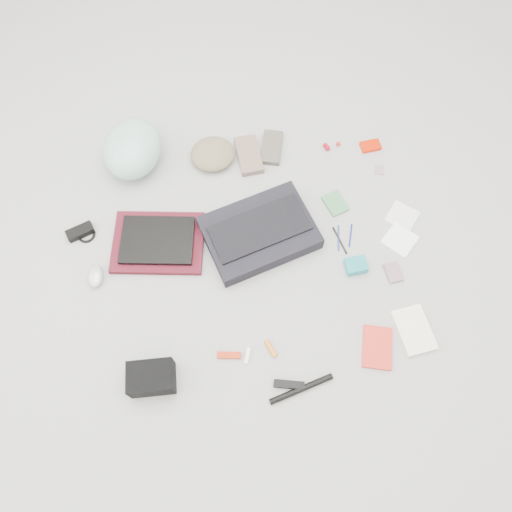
{
  "coord_description": "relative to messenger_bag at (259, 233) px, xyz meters",
  "views": [
    {
      "loc": [
        -0.12,
        -0.89,
        2.05
      ],
      "look_at": [
        0.0,
        0.0,
        0.05
      ],
      "focal_mm": 35.0,
      "sensor_mm": 36.0,
      "label": 1
    }
  ],
  "objects": [
    {
      "name": "card_deck",
      "position": [
        0.56,
        -0.26,
        -0.03
      ],
      "size": [
        0.07,
        0.1,
        0.02
      ],
      "primitive_type": "cube",
      "rotation": [
        0.0,
        0.0,
        0.1
      ],
      "color": "gray",
      "rests_on": "ground_plane"
    },
    {
      "name": "accordion_wallet",
      "position": [
        0.4,
        -0.21,
        -0.02
      ],
      "size": [
        0.1,
        0.08,
        0.05
      ],
      "primitive_type": "cube",
      "rotation": [
        0.0,
        0.0,
        0.08
      ],
      "color": "teal",
      "rests_on": "ground_plane"
    },
    {
      "name": "u_lock",
      "position": [
        0.03,
        -0.68,
        -0.03
      ],
      "size": [
        0.13,
        0.06,
        0.02
      ],
      "primitive_type": "cube",
      "rotation": [
        0.0,
        0.0,
        -0.23
      ],
      "color": "black",
      "rests_on": "ground_plane"
    },
    {
      "name": "book_red",
      "position": [
        0.41,
        -0.58,
        -0.03
      ],
      "size": [
        0.16,
        0.2,
        0.02
      ],
      "primitive_type": "cube",
      "rotation": [
        0.0,
        0.0,
        -0.27
      ],
      "color": "red",
      "rests_on": "ground_plane"
    },
    {
      "name": "altoids_tin",
      "position": [
        0.62,
        0.42,
        -0.03
      ],
      "size": [
        0.1,
        0.07,
        0.02
      ],
      "primitive_type": "cube",
      "rotation": [
        0.0,
        0.0,
        0.1
      ],
      "color": "red",
      "rests_on": "ground_plane"
    },
    {
      "name": "toiletry_tube_orange",
      "position": [
        -0.03,
        -0.52,
        -0.03
      ],
      "size": [
        0.05,
        0.08,
        0.02
      ],
      "primitive_type": "cylinder",
      "rotation": [
        1.57,
        0.0,
        0.38
      ],
      "color": "#C86F20",
      "rests_on": "ground_plane"
    },
    {
      "name": "stamp_sheet",
      "position": [
        0.63,
        0.28,
        -0.04
      ],
      "size": [
        0.06,
        0.07,
        0.0
      ],
      "primitive_type": "cube",
      "rotation": [
        0.0,
        0.0,
        -0.26
      ],
      "color": "gray",
      "rests_on": "ground_plane"
    },
    {
      "name": "ground_plane",
      "position": [
        -0.03,
        -0.12,
        -0.04
      ],
      "size": [
        4.0,
        4.0,
        0.0
      ],
      "primitive_type": "plane",
      "color": "gray"
    },
    {
      "name": "pen_black",
      "position": [
        0.36,
        -0.07,
        -0.04
      ],
      "size": [
        0.04,
        0.14,
        0.01
      ],
      "primitive_type": "cylinder",
      "rotation": [
        1.57,
        0.0,
        0.24
      ],
      "color": "black",
      "rests_on": "ground_plane"
    },
    {
      "name": "mouse",
      "position": [
        -0.74,
        -0.1,
        -0.02
      ],
      "size": [
        0.07,
        0.11,
        0.04
      ],
      "primitive_type": "ellipsoid",
      "rotation": [
        0.0,
        0.0,
        -0.05
      ],
      "color": "#ACACAC",
      "rests_on": "ground_plane"
    },
    {
      "name": "cable_coil",
      "position": [
        -0.79,
        0.11,
        -0.03
      ],
      "size": [
        0.09,
        0.09,
        0.01
      ],
      "primitive_type": "torus",
      "rotation": [
        0.0,
        0.0,
        -0.16
      ],
      "color": "black",
      "rests_on": "ground_plane"
    },
    {
      "name": "bike_helmet",
      "position": [
        -0.54,
        0.49,
        0.06
      ],
      "size": [
        0.36,
        0.4,
        0.2
      ],
      "primitive_type": "ellipsoid",
      "rotation": [
        0.0,
        0.0,
        -0.29
      ],
      "color": "#99CCC1",
      "rests_on": "ground_plane"
    },
    {
      "name": "mitten_right",
      "position": [
        0.13,
        0.47,
        -0.03
      ],
      "size": [
        0.14,
        0.21,
        0.03
      ],
      "primitive_type": "cube",
      "rotation": [
        0.0,
        0.0,
        -0.26
      ],
      "color": "#554F46",
      "rests_on": "ground_plane"
    },
    {
      "name": "napkin_top",
      "position": [
        0.68,
        0.01,
        -0.04
      ],
      "size": [
        0.18,
        0.18,
        0.01
      ],
      "primitive_type": "cube",
      "rotation": [
        0.0,
        0.0,
        0.87
      ],
      "color": "silver",
      "rests_on": "ground_plane"
    },
    {
      "name": "napkin_bottom",
      "position": [
        0.63,
        -0.1,
        -0.04
      ],
      "size": [
        0.18,
        0.18,
        0.01
      ],
      "primitive_type": "cube",
      "rotation": [
        0.0,
        0.0,
        0.77
      ],
      "color": "white",
      "rests_on": "ground_plane"
    },
    {
      "name": "toiletry_tube_white",
      "position": [
        -0.13,
        -0.54,
        -0.03
      ],
      "size": [
        0.04,
        0.07,
        0.02
      ],
      "primitive_type": "cylinder",
      "rotation": [
        1.57,
        0.0,
        -0.33
      ],
      "color": "white",
      "rests_on": "ground_plane"
    },
    {
      "name": "pen_blue",
      "position": [
        0.36,
        -0.06,
        -0.04
      ],
      "size": [
        0.03,
        0.13,
        0.01
      ],
      "primitive_type": "cylinder",
      "rotation": [
        1.57,
        0.0,
        -0.2
      ],
      "color": "navy",
      "rests_on": "ground_plane"
    },
    {
      "name": "mitten_left",
      "position": [
        0.01,
        0.44,
        -0.02
      ],
      "size": [
        0.12,
        0.23,
        0.03
      ],
      "primitive_type": "cube",
      "rotation": [
        0.0,
        0.0,
        0.07
      ],
      "color": "#796154",
      "rests_on": "ground_plane"
    },
    {
      "name": "messenger_bag",
      "position": [
        0.0,
        0.0,
        0.0
      ],
      "size": [
        0.55,
        0.46,
        0.08
      ],
      "primitive_type": "cube",
      "rotation": [
        0.0,
        0.0,
        0.28
      ],
      "color": "black",
      "rests_on": "ground_plane"
    },
    {
      "name": "book_white",
      "position": [
        0.58,
        -0.53,
        -0.03
      ],
      "size": [
        0.16,
        0.22,
        0.02
      ],
      "primitive_type": "cube",
      "rotation": [
        0.0,
        0.0,
        0.13
      ],
      "color": "#F2E6CD",
      "rests_on": "ground_plane"
    },
    {
      "name": "power_brick",
      "position": [
        -0.81,
        0.13,
        -0.02
      ],
      "size": [
        0.13,
        0.09,
        0.03
      ],
      "primitive_type": "cube",
      "rotation": [
        0.0,
        0.0,
        0.35
      ],
      "color": "black",
      "rests_on": "ground_plane"
    },
    {
      "name": "lollipop_a",
      "position": [
        0.39,
        0.45,
        -0.03
      ],
      "size": [
        0.03,
        0.03,
        0.02
      ],
      "primitive_type": "sphere",
      "rotation": [
        0.0,
        0.0,
        0.19
      ],
      "color": "#9C0514",
      "rests_on": "ground_plane"
    },
    {
      "name": "laptop_sleeve",
      "position": [
        -0.46,
        0.03,
        -0.03
      ],
      "size": [
        0.45,
        0.36,
        0.03
      ],
      "primitive_type": "cube",
      "rotation": [
        0.0,
        0.0,
        -0.15
      ],
      "color": "#4D101B",
      "rests_on": "ground_plane"
    },
    {
      "name": "bike_pump",
      "position": [
        0.07,
        -0.7,
        -0.03
      ],
      "size": [
        0.27,
        0.09,
        0.03
      ],
      "primitive_type": "cylinder",
      "rotation": [
        0.0,
        1.57,
        0.25
      ],
      "color": "black",
      "rests_on": "ground_plane"
    },
    {
      "name": "notepad",
      "position": [
        0.38,
        0.12,
        -0.03
      ],
      "size": [
        0.12,
        0.14,
        0.01
      ],
      "primitive_type": "cube",
      "rotation": [
        0.0,
        0.0,
        0.33
      ],
      "color": "#407A4B",
      "rests_on": "ground_plane"
    },
    {
      "name": "camera_bag",
      "position": [
        -0.51,
        -0.59,
        0.02
      ],
      "size": [
        0.18,
        0.13,
        0.12
      ],
      "primitive_type": "cube",
      "rotation": [
        0.0,
        0.0,
        -0.04
      ],
      "color": "black",
      "rests_on": "ground_plane"
    },
    {
      "name": "lollipop_b",
      "position": [
        0.4,
        0.43,
        -0.03
      ],
      "size": [
        0.03,
        0.03,
        0.03
      ],
      "primitive_type": "sphere",
      "rotation": [
        0.0,
        0.0,
        0.35
      ],
      "color": "#AC011D",
      "rests_on": "ground_plane"
    },
    {
      "name": "multitool",
      "position": [
        -0.2,
        -0.53,
        -0.03
      ],
      "size": [
        0.1,
        0.04,
        0.02
      ],
      "primitive_type": "cube",
      "rotation": [
        0.0,
        0.0,
        -0.16
      ],
      "color": "#A82307",
      "rests_on": "ground_plane"
    },
    {
      "name": "lollipop_c",
      "position": [
        0.46,
        0.45,
        -0.03
      ],
      "size": [
        0.03,
        0.03,
        0.02
      ],
      "primitive_type": "sphere",
      "rotation": [
        0.0,
        0.0,
        -0.27
      ],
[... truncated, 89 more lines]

